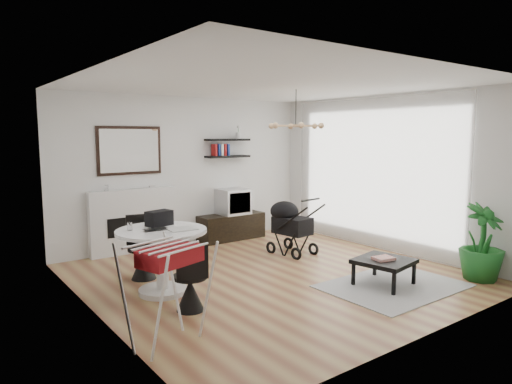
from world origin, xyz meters
TOP-DOWN VIEW (x-y plane):
  - floor at (0.00, 0.00)m, footprint 5.00×5.00m
  - ceiling at (0.00, 0.00)m, footprint 5.00×5.00m
  - wall_back at (0.00, 2.50)m, footprint 5.00×0.00m
  - wall_left at (-2.50, 0.00)m, footprint 0.00×5.00m
  - wall_right at (2.50, 0.00)m, footprint 0.00×5.00m
  - sheer_curtain at (2.40, 0.20)m, footprint 0.04×3.60m
  - fireplace at (-1.10, 2.42)m, footprint 1.50×0.17m
  - shelf_lower at (0.80, 2.37)m, footprint 0.90×0.25m
  - shelf_upper at (0.80, 2.37)m, footprint 0.90×0.25m
  - pendant_lamp at (0.70, 0.30)m, footprint 0.90×0.90m
  - tv_console at (0.80, 2.26)m, footprint 1.31×0.46m
  - crt_tv at (0.85, 2.26)m, footprint 0.56×0.49m
  - dining_table at (-1.59, 0.24)m, footprint 1.14×1.14m
  - laptop at (-1.68, 0.18)m, footprint 0.30×0.19m
  - black_bag at (-1.51, 0.47)m, footprint 0.36×0.26m
  - newspaper at (-1.39, 0.08)m, footprint 0.36×0.31m
  - drinking_glass at (-1.93, 0.42)m, footprint 0.06×0.06m
  - chair_far at (-1.55, 0.96)m, footprint 0.44×0.46m
  - chair_near at (-1.59, -0.51)m, footprint 0.43×0.44m
  - drying_rack at (-2.18, -1.13)m, footprint 0.82×0.79m
  - stroller at (1.02, 0.78)m, footprint 0.60×0.85m
  - rug at (1.00, -1.36)m, footprint 1.83×1.32m
  - coffee_table at (0.93, -1.25)m, footprint 0.79×0.79m
  - magazines at (0.89, -1.26)m, footprint 0.30×0.25m
  - potted_plant at (2.21, -1.91)m, footprint 0.63×0.63m

SIDE VIEW (x-z plane):
  - floor at x=0.00m, z-range 0.00..0.00m
  - rug at x=1.00m, z-range 0.00..0.01m
  - tv_console at x=0.80m, z-range 0.00..0.49m
  - chair_near at x=-1.59m, z-range -0.15..0.67m
  - chair_far at x=-1.55m, z-range -0.16..0.73m
  - coffee_table at x=0.93m, z-range 0.15..0.50m
  - magazines at x=0.89m, z-range 0.36..0.40m
  - stroller at x=1.02m, z-range -0.07..0.93m
  - drying_rack at x=-2.18m, z-range 0.03..1.03m
  - potted_plant at x=2.21m, z-range 0.00..1.07m
  - dining_table at x=-1.59m, z-range 0.13..0.96m
  - fireplace at x=-1.10m, z-range -0.39..1.77m
  - crt_tv at x=0.85m, z-range 0.49..0.98m
  - newspaper at x=-1.39m, z-range 0.83..0.84m
  - laptop at x=-1.68m, z-range 0.83..0.86m
  - drinking_glass at x=-1.93m, z-range 0.83..0.93m
  - black_bag at x=-1.51m, z-range 0.83..1.03m
  - wall_back at x=0.00m, z-range -1.15..3.85m
  - wall_left at x=-2.50m, z-range -1.15..3.85m
  - wall_right at x=2.50m, z-range -1.15..3.85m
  - sheer_curtain at x=2.40m, z-range 0.05..2.65m
  - shelf_lower at x=0.80m, z-range 1.58..1.62m
  - shelf_upper at x=0.80m, z-range 1.90..1.94m
  - pendant_lamp at x=0.70m, z-range 2.10..2.20m
  - ceiling at x=0.00m, z-range 2.70..2.70m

